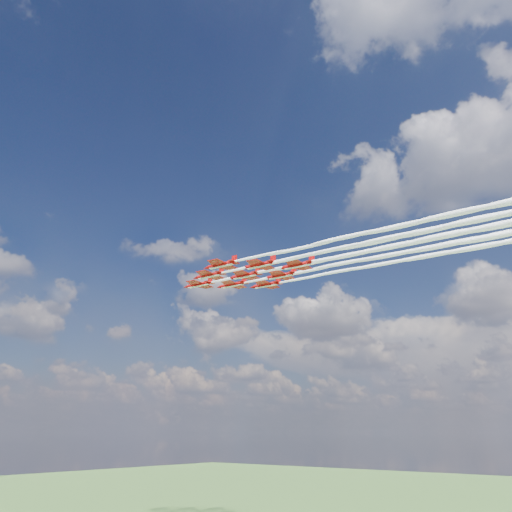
# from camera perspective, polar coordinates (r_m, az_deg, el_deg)

# --- Properties ---
(jet_lead) EXTENTS (107.81, 15.71, 3.08)m
(jet_lead) POSITION_cam_1_polar(r_m,az_deg,el_deg) (144.50, 8.96, -0.21)
(jet_lead) COLOR #AA090A
(jet_row2_port) EXTENTS (107.81, 15.71, 3.08)m
(jet_row2_port) POSITION_cam_1_polar(r_m,az_deg,el_deg) (135.61, 11.48, 1.26)
(jet_row2_port) COLOR #AA090A
(jet_row2_starb) EXTENTS (107.81, 15.71, 3.08)m
(jet_row2_starb) POSITION_cam_1_polar(r_m,az_deg,el_deg) (146.85, 13.34, -0.23)
(jet_row2_starb) COLOR #AA090A
(jet_row3_port) EXTENTS (107.81, 15.71, 3.08)m
(jet_row3_port) POSITION_cam_1_polar(r_m,az_deg,el_deg) (127.12, 14.35, 2.93)
(jet_row3_port) COLOR #AA090A
(jet_row3_centre) EXTENTS (107.81, 15.71, 3.08)m
(jet_row3_centre) POSITION_cam_1_polar(r_m,az_deg,el_deg) (138.47, 16.09, 1.21)
(jet_row3_centre) COLOR #AA090A
(jet_row3_starb) EXTENTS (107.81, 15.71, 3.08)m
(jet_row3_starb) POSITION_cam_1_polar(r_m,az_deg,el_deg) (150.03, 17.57, -0.24)
(jet_row3_starb) COLOR #AA090A
(jet_row4_port) EXTENTS (107.81, 15.71, 3.08)m
(jet_row4_port) POSITION_cam_1_polar(r_m,az_deg,el_deg) (130.55, 19.19, 2.83)
(jet_row4_port) COLOR #AA090A
(jet_row4_starb) EXTENTS (107.81, 15.71, 3.08)m
(jet_row4_starb) POSITION_cam_1_polar(r_m,az_deg,el_deg) (142.19, 20.49, 1.16)
(jet_row4_starb) COLOR #AA090A
(jet_tail) EXTENTS (107.81, 15.71, 3.08)m
(jet_tail) POSITION_cam_1_polar(r_m,az_deg,el_deg) (134.85, 23.75, 2.71)
(jet_tail) COLOR #AA090A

